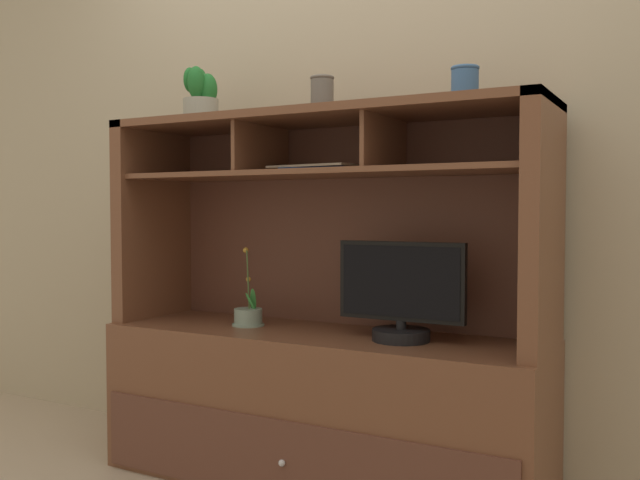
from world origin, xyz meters
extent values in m
cube|color=tan|center=(0.00, 0.29, 1.40)|extent=(6.00, 0.02, 2.80)
cube|color=brown|center=(0.00, 0.00, 0.29)|extent=(1.69, 0.52, 0.58)
cube|color=brown|center=(0.00, -0.26, 0.17)|extent=(1.62, 0.01, 0.29)
sphere|color=silver|center=(0.00, -0.28, 0.17)|extent=(0.02, 0.02, 0.02)
cube|color=brown|center=(-0.81, 0.00, 0.99)|extent=(0.06, 0.45, 0.82)
cube|color=brown|center=(0.81, 0.00, 0.99)|extent=(0.06, 0.45, 0.82)
cube|color=brown|center=(0.00, 0.22, 0.98)|extent=(1.63, 0.02, 0.79)
cube|color=brown|center=(0.00, 0.00, 1.39)|extent=(1.69, 0.45, 0.03)
cube|color=brown|center=(0.00, 0.00, 1.18)|extent=(1.57, 0.41, 0.02)
cube|color=brown|center=(-0.26, 0.00, 1.28)|extent=(0.02, 0.38, 0.19)
cube|color=brown|center=(0.26, 0.00, 1.28)|extent=(0.02, 0.38, 0.19)
cylinder|color=black|center=(0.34, -0.03, 0.60)|extent=(0.20, 0.20, 0.04)
cylinder|color=black|center=(0.34, -0.03, 0.64)|extent=(0.04, 0.04, 0.03)
cube|color=black|center=(0.34, -0.03, 0.79)|extent=(0.46, 0.03, 0.28)
cube|color=black|center=(0.34, -0.04, 0.79)|extent=(0.43, 0.00, 0.25)
cylinder|color=gray|center=(-0.31, -0.02, 0.61)|extent=(0.11, 0.11, 0.07)
cylinder|color=gray|center=(-0.31, -0.02, 0.58)|extent=(0.13, 0.13, 0.01)
cylinder|color=#4C6B38|center=(-0.31, -0.02, 0.76)|extent=(0.01, 0.01, 0.23)
sphere|color=#C08D30|center=(-0.32, -0.01, 0.76)|extent=(0.02, 0.02, 0.02)
sphere|color=#C08D30|center=(-0.33, -0.01, 0.88)|extent=(0.02, 0.02, 0.02)
ellipsoid|color=green|center=(-0.30, -0.03, 0.68)|extent=(0.04, 0.05, 0.08)
ellipsoid|color=green|center=(-0.30, -0.01, 0.68)|extent=(0.05, 0.06, 0.11)
cube|color=navy|center=(-0.02, 0.07, 1.19)|extent=(0.28, 0.29, 0.01)
cube|color=beige|center=(-0.02, 0.06, 1.20)|extent=(0.37, 0.30, 0.01)
cylinder|color=gray|center=(-0.55, -0.01, 1.45)|extent=(0.14, 0.14, 0.09)
cylinder|color=gray|center=(-0.55, -0.01, 1.41)|extent=(0.16, 0.16, 0.01)
ellipsoid|color=#1D6627|center=(-0.51, -0.01, 1.53)|extent=(0.08, 0.08, 0.13)
ellipsoid|color=#1D6627|center=(-0.55, 0.01, 1.55)|extent=(0.06, 0.05, 0.10)
ellipsoid|color=#1D6627|center=(-0.58, 0.03, 1.56)|extent=(0.04, 0.07, 0.13)
ellipsoid|color=#1D6627|center=(-0.59, -0.03, 1.57)|extent=(0.04, 0.07, 0.10)
ellipsoid|color=#1D6627|center=(-0.54, -0.05, 1.55)|extent=(0.07, 0.07, 0.13)
cylinder|color=#605C55|center=(0.00, 0.02, 1.46)|extent=(0.09, 0.09, 0.13)
torus|color=#605C55|center=(0.00, 0.02, 1.53)|extent=(0.09, 0.09, 0.01)
cylinder|color=#386091|center=(0.55, 0.01, 1.46)|extent=(0.09, 0.09, 0.11)
torus|color=#386091|center=(0.55, 0.01, 1.52)|extent=(0.10, 0.10, 0.01)
camera|label=1|loc=(1.24, -2.28, 1.04)|focal=38.91mm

